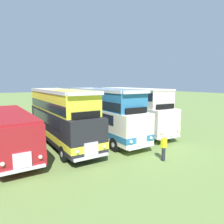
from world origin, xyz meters
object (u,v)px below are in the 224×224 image
bus_seventh_in_row (61,116)px  marshal_person (164,148)px  bus_eighth_in_row (103,113)px  bus_ninth_in_row (133,108)px  bus_sixth_in_row (9,129)px

bus_seventh_in_row → marshal_person: bearing=-56.6°
bus_eighth_in_row → bus_seventh_in_row: bearing=179.1°
bus_seventh_in_row → bus_ninth_in_row: size_ratio=1.04×
bus_seventh_in_row → bus_ninth_in_row: 7.71m
bus_sixth_in_row → bus_seventh_in_row: bearing=3.2°
bus_eighth_in_row → bus_ninth_in_row: 3.90m
bus_eighth_in_row → marshal_person: size_ratio=6.11×
bus_sixth_in_row → bus_eighth_in_row: bearing=1.2°
bus_sixth_in_row → marshal_person: size_ratio=5.87×
bus_sixth_in_row → marshal_person: bearing=-38.7°
bus_ninth_in_row → bus_seventh_in_row: bearing=-175.7°
bus_eighth_in_row → bus_ninth_in_row: size_ratio=1.02×
bus_seventh_in_row → bus_sixth_in_row: bearing=-176.8°
bus_seventh_in_row → bus_ninth_in_row: bus_seventh_in_row is taller
bus_ninth_in_row → marshal_person: (-3.11, -7.53, -1.58)m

